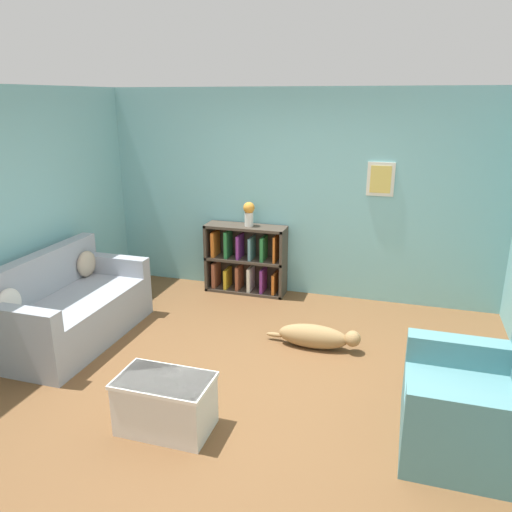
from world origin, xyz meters
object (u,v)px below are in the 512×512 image
at_px(coffee_table, 165,402).
at_px(dog, 316,336).
at_px(recliner_chair, 482,406).
at_px(bookshelf, 245,260).
at_px(couch, 70,310).
at_px(vase, 249,213).

bearing_deg(coffee_table, dog, 61.81).
bearing_deg(coffee_table, recliner_chair, 11.46).
bearing_deg(bookshelf, dog, -47.54).
relative_size(couch, dog, 1.75).
bearing_deg(vase, bookshelf, 161.21).
xyz_separation_m(couch, coffee_table, (1.67, -1.10, -0.10)).
distance_m(bookshelf, vase, 0.65).
bearing_deg(coffee_table, vase, 94.95).
bearing_deg(recliner_chair, bookshelf, 136.39).
xyz_separation_m(bookshelf, recliner_chair, (2.61, -2.49, -0.07)).
distance_m(coffee_table, vase, 3.06).
height_order(bookshelf, recliner_chair, recliner_chair).
height_order(bookshelf, vase, vase).
bearing_deg(bookshelf, coffee_table, -83.95).
bearing_deg(dog, recliner_chair, -39.83).
distance_m(couch, recliner_chair, 4.01).
relative_size(recliner_chair, coffee_table, 1.44).
xyz_separation_m(couch, vase, (1.41, 1.83, 0.75)).
bearing_deg(recliner_chair, coffee_table, -168.54).
distance_m(coffee_table, dog, 1.87).
relative_size(recliner_chair, dog, 1.06).
bearing_deg(bookshelf, couch, -126.13).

